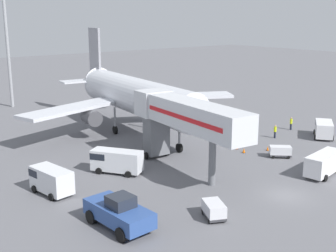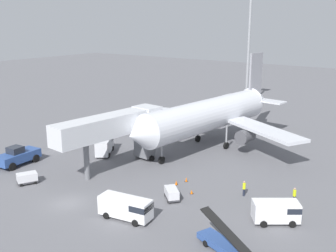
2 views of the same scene
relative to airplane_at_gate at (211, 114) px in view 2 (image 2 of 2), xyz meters
name	(u,v)px [view 2 (image 2 of 2)]	position (x,y,z in m)	size (l,w,h in m)	color
ground_plane	(68,203)	(-1.92, -27.25, -5.17)	(300.00, 300.00, 0.00)	slate
airplane_at_gate	(211,114)	(0.00, 0.00, 0.00)	(32.32, 34.22, 13.92)	silver
jet_bridge	(117,127)	(-4.93, -16.05, 0.57)	(4.83, 16.87, 7.67)	silver
pushback_tug	(18,156)	(-17.13, -23.11, -3.93)	(3.20, 6.25, 2.67)	#2D4C8E
belt_loader_truck	(227,246)	(16.84, -25.88, -4.42)	(6.53, 3.68, 3.09)	#2D4C8E
service_van_mid_center	(105,145)	(-10.87, -12.49, -3.81)	(4.47, 5.40, 2.40)	silver
service_van_mid_right	(127,207)	(5.67, -26.15, -3.89)	(5.72, 2.75, 2.25)	white
service_van_far_center	(277,211)	(18.15, -17.93, -3.95)	(4.88, 4.35, 2.14)	white
service_van_outer_left	(66,138)	(-18.39, -13.49, -3.83)	(2.73, 4.71, 2.38)	silver
baggage_cart_rear_left	(27,178)	(-10.33, -26.48, -4.42)	(2.28, 2.71, 1.34)	#38383D
baggage_cart_mid_left	(172,193)	(6.66, -19.78, -4.44)	(2.62, 2.53, 1.31)	#38383D
ground_crew_worker_foreground	(244,188)	(12.78, -14.17, -4.22)	(0.43, 0.43, 1.80)	#1E2333
ground_crew_worker_midground	(294,195)	(18.09, -12.76, -4.20)	(0.38, 0.38, 1.84)	#1E2333
safety_cone_alpha	(192,192)	(7.65, -17.19, -4.91)	(0.34, 0.34, 0.52)	black
safety_cone_bravo	(186,180)	(5.11, -14.48, -4.91)	(0.34, 0.34, 0.53)	black
safety_cone_charlie	(176,183)	(4.69, -16.05, -4.89)	(0.37, 0.37, 0.56)	black
apron_light_mast	(250,26)	(-7.19, 28.09, 12.98)	(2.40, 2.40, 26.25)	#93969B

